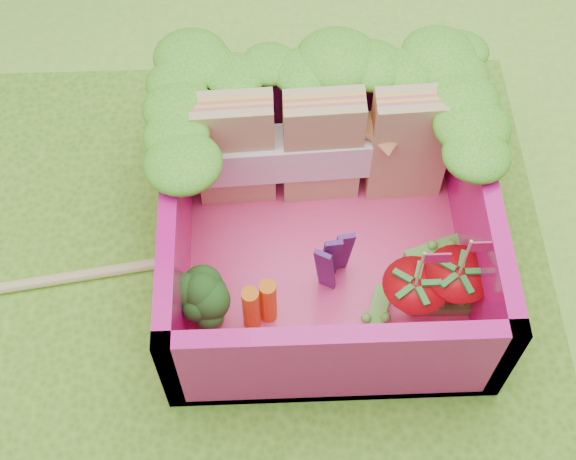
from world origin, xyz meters
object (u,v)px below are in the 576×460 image
at_px(broccoli, 206,298).
at_px(strawberry_left, 412,299).
at_px(chopsticks, 28,284).
at_px(strawberry_right, 454,289).
at_px(sandwich_stack, 323,148).
at_px(bento_box, 327,226).

distance_m(broccoli, strawberry_left, 0.82).
relative_size(strawberry_left, chopsticks, 0.22).
distance_m(broccoli, chopsticks, 0.84).
bearing_deg(strawberry_right, sandwich_stack, 128.53).
xyz_separation_m(strawberry_right, chopsticks, (-1.77, 0.18, -0.17)).
distance_m(sandwich_stack, chopsticks, 1.39).
height_order(bento_box, chopsticks, bento_box).
bearing_deg(chopsticks, strawberry_left, -7.81).
bearing_deg(bento_box, sandwich_stack, 89.06).
distance_m(strawberry_left, chopsticks, 1.62).
height_order(broccoli, strawberry_right, strawberry_right).
relative_size(sandwich_stack, broccoli, 3.46).
distance_m(strawberry_left, strawberry_right, 0.18).
distance_m(sandwich_stack, broccoli, 0.83).
distance_m(bento_box, sandwich_stack, 0.36).
bearing_deg(strawberry_right, strawberry_left, -166.95).
xyz_separation_m(sandwich_stack, strawberry_right, (0.49, -0.62, -0.15)).
height_order(broccoli, strawberry_left, strawberry_left).
bearing_deg(sandwich_stack, chopsticks, -160.95).
xyz_separation_m(bento_box, broccoli, (-0.49, -0.30, -0.04)).
bearing_deg(chopsticks, strawberry_right, -5.75).
bearing_deg(strawberry_right, bento_box, 152.02).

